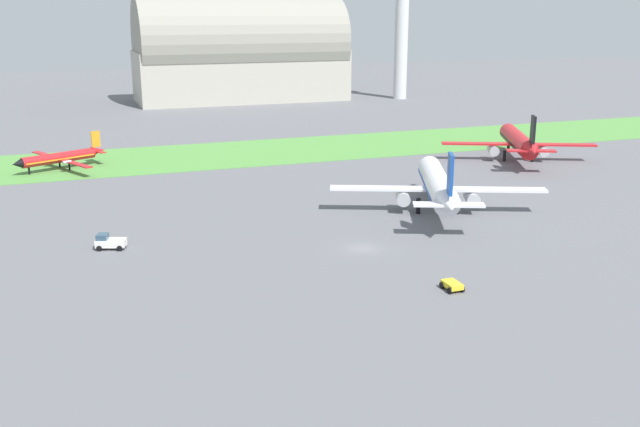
{
  "coord_description": "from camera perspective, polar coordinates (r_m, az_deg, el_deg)",
  "views": [
    {
      "loc": [
        -34.09,
        -78.43,
        28.75
      ],
      "look_at": [
        -3.23,
        7.04,
        3.0
      ],
      "focal_mm": 40.4,
      "sensor_mm": 36.0,
      "label": 1
    }
  ],
  "objects": [
    {
      "name": "ground_plane",
      "position": [
        90.22,
        3.45,
        -2.79
      ],
      "size": [
        600.0,
        600.0,
        0.0
      ],
      "primitive_type": "plane",
      "color": "slate"
    },
    {
      "name": "grass_taxiway_strip",
      "position": [
        150.91,
        -6.45,
        4.75
      ],
      "size": [
        360.0,
        28.0,
        0.08
      ],
      "primitive_type": "cube",
      "color": "#549342",
      "rests_on": "ground_plane"
    },
    {
      "name": "airplane_parked_jet_far",
      "position": [
        147.5,
        15.45,
        5.52
      ],
      "size": [
        28.18,
        28.03,
        10.58
      ],
      "rotation": [
        0.0,
        0.0,
        1.15
      ],
      "color": "red",
      "rests_on": "ground_plane"
    },
    {
      "name": "airplane_midfield_jet",
      "position": [
        106.75,
        9.32,
        2.22
      ],
      "size": [
        30.02,
        29.83,
        11.17
      ],
      "rotation": [
        0.0,
        0.0,
        1.18
      ],
      "color": "white",
      "rests_on": "ground_plane"
    },
    {
      "name": "airplane_taxiing_turboprop",
      "position": [
        142.59,
        -19.85,
        4.2
      ],
      "size": [
        17.18,
        19.76,
        6.4
      ],
      "rotation": [
        0.0,
        0.0,
        3.6
      ],
      "color": "red",
      "rests_on": "ground_plane"
    },
    {
      "name": "baggage_cart_near_gate",
      "position": [
        78.14,
        10.42,
        -5.59
      ],
      "size": [
        1.77,
        2.41,
        0.9
      ],
      "rotation": [
        0.0,
        0.0,
        4.72
      ],
      "color": "yellow",
      "rests_on": "ground_plane"
    },
    {
      "name": "pushback_tug_midfield",
      "position": [
        93.45,
        -16.33,
        -2.17
      ],
      "size": [
        3.99,
        3.0,
        1.95
      ],
      "rotation": [
        0.0,
        0.0,
        2.8
      ],
      "color": "white",
      "rests_on": "ground_plane"
    },
    {
      "name": "hangar_distant",
      "position": [
        240.7,
        -6.31,
        12.49
      ],
      "size": [
        67.17,
        29.15,
        33.39
      ],
      "color": "#B2AD9E",
      "rests_on": "ground_plane"
    },
    {
      "name": "control_tower",
      "position": [
        245.47,
        6.48,
        14.42
      ],
      "size": [
        8.0,
        8.0,
        39.55
      ],
      "color": "silver",
      "rests_on": "ground_plane"
    }
  ]
}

